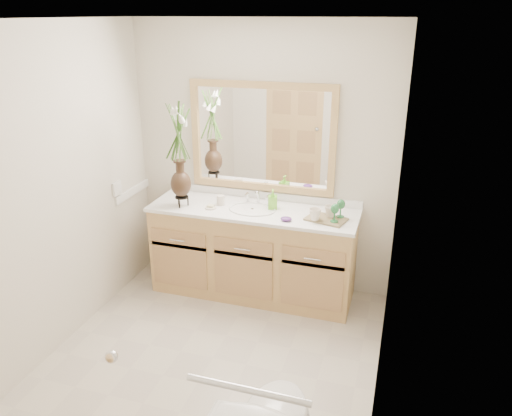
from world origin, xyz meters
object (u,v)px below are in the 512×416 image
(flower_vase, at_px, (178,141))
(tumbler, at_px, (221,200))
(soap_bottle, at_px, (273,200))
(tray, at_px, (326,219))

(flower_vase, relative_size, tumbler, 9.83)
(flower_vase, bearing_deg, soap_bottle, 12.96)
(tumbler, bearing_deg, flower_vase, -157.64)
(flower_vase, relative_size, soap_bottle, 5.56)
(tumbler, bearing_deg, soap_bottle, 6.11)
(tumbler, height_order, tray, tumbler)
(flower_vase, xyz_separation_m, soap_bottle, (0.78, 0.18, -0.51))
(flower_vase, relative_size, tray, 2.72)
(flower_vase, distance_m, tumbler, 0.64)
(soap_bottle, xyz_separation_m, tray, (0.49, -0.12, -0.07))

